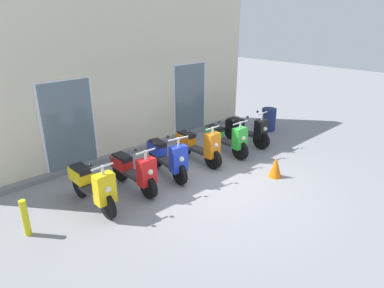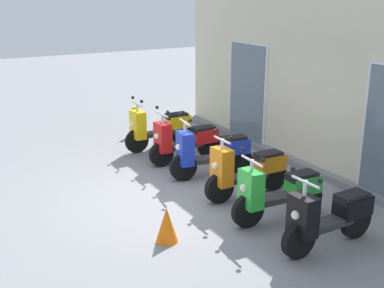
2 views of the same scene
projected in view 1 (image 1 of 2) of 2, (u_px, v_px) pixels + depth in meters
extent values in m
plane|color=gray|center=(214.00, 183.00, 7.90)|extent=(40.00, 40.00, 0.00)
cube|color=beige|center=(132.00, 77.00, 9.28)|extent=(8.83, 0.30, 4.17)
cube|color=slate|center=(141.00, 148.00, 9.84)|extent=(8.83, 0.20, 0.12)
cube|color=silver|center=(69.00, 127.00, 8.20)|extent=(1.38, 0.04, 2.30)
cube|color=slate|center=(70.00, 127.00, 8.18)|extent=(1.26, 0.02, 2.22)
cube|color=silver|center=(190.00, 99.00, 10.80)|extent=(1.38, 0.04, 2.30)
cube|color=slate|center=(190.00, 99.00, 10.79)|extent=(1.26, 0.02, 2.22)
cylinder|color=black|center=(107.00, 206.00, 6.47)|extent=(0.09, 0.53, 0.53)
cylinder|color=black|center=(80.00, 186.00, 7.22)|extent=(0.09, 0.53, 0.53)
cube|color=#2D2D30|center=(92.00, 191.00, 6.81)|extent=(0.27, 0.70, 0.09)
cube|color=yellow|center=(105.00, 189.00, 6.36)|extent=(0.38, 0.24, 0.60)
sphere|color=#F2EFCC|center=(108.00, 189.00, 6.26)|extent=(0.12, 0.12, 0.12)
cube|color=yellow|center=(80.00, 175.00, 7.04)|extent=(0.30, 0.52, 0.28)
cube|color=black|center=(80.00, 169.00, 6.97)|extent=(0.26, 0.48, 0.11)
cylinder|color=silver|center=(103.00, 171.00, 6.23)|extent=(0.06, 0.06, 0.20)
cylinder|color=silver|center=(102.00, 167.00, 6.20)|extent=(0.45, 0.04, 0.04)
sphere|color=black|center=(112.00, 158.00, 6.31)|extent=(0.07, 0.07, 0.07)
sphere|color=black|center=(90.00, 165.00, 6.01)|extent=(0.07, 0.07, 0.07)
cylinder|color=black|center=(149.00, 187.00, 7.19)|extent=(0.12, 0.50, 0.50)
cylinder|color=black|center=(120.00, 171.00, 7.95)|extent=(0.12, 0.50, 0.50)
cube|color=#2D2D30|center=(133.00, 174.00, 7.54)|extent=(0.26, 0.70, 0.09)
cube|color=red|center=(147.00, 172.00, 7.09)|extent=(0.38, 0.24, 0.58)
sphere|color=#F2EFCC|center=(150.00, 172.00, 6.99)|extent=(0.12, 0.12, 0.12)
cube|color=red|center=(122.00, 162.00, 7.79)|extent=(0.30, 0.52, 0.28)
cube|color=black|center=(122.00, 157.00, 7.72)|extent=(0.26, 0.48, 0.11)
cylinder|color=silver|center=(146.00, 155.00, 6.96)|extent=(0.06, 0.06, 0.21)
cylinder|color=silver|center=(145.00, 151.00, 6.93)|extent=(0.47, 0.04, 0.04)
sphere|color=black|center=(154.00, 144.00, 7.04)|extent=(0.07, 0.07, 0.07)
sphere|color=black|center=(136.00, 150.00, 6.74)|extent=(0.07, 0.07, 0.07)
cylinder|color=black|center=(180.00, 174.00, 7.78)|extent=(0.19, 0.53, 0.52)
cylinder|color=black|center=(156.00, 157.00, 8.66)|extent=(0.19, 0.53, 0.52)
cube|color=#2D2D30|center=(167.00, 161.00, 8.18)|extent=(0.37, 0.75, 0.09)
cube|color=#1E38C6|center=(178.00, 159.00, 7.67)|extent=(0.41, 0.30, 0.61)
sphere|color=#F2EFCC|center=(182.00, 159.00, 7.56)|extent=(0.12, 0.12, 0.12)
cube|color=#1E38C6|center=(157.00, 148.00, 8.48)|extent=(0.38, 0.56, 0.28)
cube|color=black|center=(158.00, 143.00, 8.40)|extent=(0.33, 0.52, 0.11)
cylinder|color=silver|center=(178.00, 142.00, 7.53)|extent=(0.06, 0.06, 0.23)
cylinder|color=silver|center=(178.00, 139.00, 7.50)|extent=(0.53, 0.12, 0.04)
sphere|color=black|center=(188.00, 132.00, 7.60)|extent=(0.07, 0.07, 0.07)
sphere|color=black|center=(168.00, 137.00, 7.32)|extent=(0.07, 0.07, 0.07)
cylinder|color=black|center=(213.00, 159.00, 8.56)|extent=(0.12, 0.52, 0.52)
cylinder|color=black|center=(183.00, 147.00, 9.33)|extent=(0.12, 0.52, 0.52)
cube|color=#2D2D30|center=(198.00, 149.00, 8.91)|extent=(0.26, 0.70, 0.09)
cube|color=orange|center=(212.00, 145.00, 8.45)|extent=(0.38, 0.24, 0.63)
sphere|color=#F2EFCC|center=(216.00, 145.00, 8.35)|extent=(0.12, 0.12, 0.12)
cube|color=orange|center=(186.00, 139.00, 9.16)|extent=(0.30, 0.52, 0.28)
cube|color=black|center=(187.00, 134.00, 9.09)|extent=(0.26, 0.48, 0.11)
cylinder|color=silver|center=(213.00, 131.00, 8.32)|extent=(0.06, 0.06, 0.19)
cylinder|color=silver|center=(213.00, 128.00, 8.29)|extent=(0.47, 0.04, 0.04)
sphere|color=black|center=(219.00, 122.00, 8.40)|extent=(0.07, 0.07, 0.07)
sphere|color=black|center=(206.00, 126.00, 8.10)|extent=(0.07, 0.07, 0.07)
cylinder|color=black|center=(240.00, 150.00, 9.10)|extent=(0.14, 0.53, 0.52)
cylinder|color=black|center=(212.00, 140.00, 9.89)|extent=(0.14, 0.53, 0.52)
cube|color=#2D2D30|center=(226.00, 141.00, 9.46)|extent=(0.30, 0.70, 0.09)
cube|color=green|center=(240.00, 138.00, 9.00)|extent=(0.39, 0.26, 0.57)
sphere|color=#F2EFCC|center=(243.00, 138.00, 8.90)|extent=(0.12, 0.12, 0.12)
cube|color=green|center=(214.00, 132.00, 9.73)|extent=(0.33, 0.54, 0.28)
cube|color=black|center=(215.00, 128.00, 9.65)|extent=(0.29, 0.49, 0.11)
cylinder|color=silver|center=(240.00, 125.00, 8.87)|extent=(0.06, 0.06, 0.19)
cylinder|color=silver|center=(240.00, 123.00, 8.85)|extent=(0.54, 0.07, 0.04)
sphere|color=black|center=(248.00, 117.00, 8.97)|extent=(0.07, 0.07, 0.07)
sphere|color=black|center=(234.00, 121.00, 8.65)|extent=(0.07, 0.07, 0.07)
cylinder|color=black|center=(261.00, 140.00, 9.82)|extent=(0.12, 0.53, 0.53)
cylinder|color=black|center=(232.00, 132.00, 10.54)|extent=(0.12, 0.53, 0.53)
cube|color=#2D2D30|center=(246.00, 133.00, 10.14)|extent=(0.28, 0.68, 0.09)
cube|color=black|center=(261.00, 129.00, 9.72)|extent=(0.39, 0.25, 0.56)
sphere|color=#F2EFCC|center=(265.00, 129.00, 9.62)|extent=(0.12, 0.12, 0.12)
cube|color=black|center=(235.00, 125.00, 10.38)|extent=(0.31, 0.53, 0.28)
cube|color=black|center=(236.00, 121.00, 10.30)|extent=(0.27, 0.49, 0.11)
cylinder|color=silver|center=(262.00, 117.00, 9.59)|extent=(0.06, 0.06, 0.23)
cylinder|color=silver|center=(262.00, 113.00, 9.55)|extent=(0.49, 0.05, 0.04)
sphere|color=black|center=(267.00, 108.00, 9.68)|extent=(0.07, 0.07, 0.07)
sphere|color=black|center=(258.00, 112.00, 9.36)|extent=(0.07, 0.07, 0.07)
cylinder|color=yellow|center=(25.00, 218.00, 5.93)|extent=(0.12, 0.12, 0.70)
cone|color=orange|center=(276.00, 167.00, 8.13)|extent=(0.32, 0.32, 0.52)
cylinder|color=navy|center=(269.00, 119.00, 11.38)|extent=(0.48, 0.48, 0.76)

